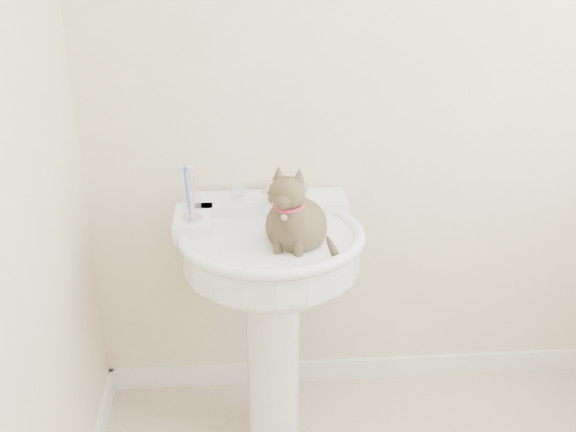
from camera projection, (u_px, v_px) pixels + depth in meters
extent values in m
cube|color=white|center=(378.00, 367.00, 2.99)|extent=(2.20, 0.02, 0.09)
cylinder|color=white|center=(273.00, 358.00, 2.58)|extent=(0.19, 0.19, 0.66)
cylinder|color=white|center=(272.00, 252.00, 2.39)|extent=(0.59, 0.59, 0.13)
ellipsoid|color=white|center=(272.00, 268.00, 2.42)|extent=(0.54, 0.47, 0.21)
torus|color=white|center=(272.00, 236.00, 2.36)|extent=(0.62, 0.62, 0.04)
cube|color=white|center=(269.00, 205.00, 2.55)|extent=(0.55, 0.15, 0.06)
cube|color=white|center=(194.00, 223.00, 2.42)|extent=(0.13, 0.20, 0.06)
cylinder|color=silver|center=(269.00, 196.00, 2.48)|extent=(0.05, 0.05, 0.05)
cylinder|color=silver|center=(270.00, 194.00, 2.43)|extent=(0.04, 0.04, 0.14)
sphere|color=white|center=(237.00, 190.00, 2.49)|extent=(0.06, 0.06, 0.06)
sphere|color=white|center=(300.00, 188.00, 2.50)|extent=(0.06, 0.06, 0.06)
cube|color=#FFA22D|center=(283.00, 188.00, 2.57)|extent=(0.09, 0.06, 0.03)
cylinder|color=silver|center=(192.00, 218.00, 2.37)|extent=(0.07, 0.07, 0.01)
cylinder|color=white|center=(192.00, 206.00, 2.35)|extent=(0.06, 0.06, 0.09)
cylinder|color=blue|center=(187.00, 192.00, 2.33)|extent=(0.01, 0.01, 0.17)
cylinder|color=silver|center=(191.00, 192.00, 2.33)|extent=(0.01, 0.01, 0.17)
cylinder|color=pink|center=(195.00, 192.00, 2.33)|extent=(0.01, 0.01, 0.17)
ellipsoid|color=brown|center=(294.00, 225.00, 2.31)|extent=(0.20, 0.23, 0.18)
ellipsoid|color=brown|center=(297.00, 220.00, 2.21)|extent=(0.13, 0.12, 0.16)
ellipsoid|color=brown|center=(298.00, 193.00, 2.14)|extent=(0.11, 0.10, 0.10)
cone|color=brown|center=(287.00, 175.00, 2.14)|extent=(0.04, 0.04, 0.04)
cone|color=brown|center=(308.00, 174.00, 2.14)|extent=(0.04, 0.04, 0.04)
cylinder|color=brown|center=(326.00, 239.00, 2.36)|extent=(0.03, 0.03, 0.21)
torus|color=maroon|center=(297.00, 206.00, 2.17)|extent=(0.09, 0.09, 0.01)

